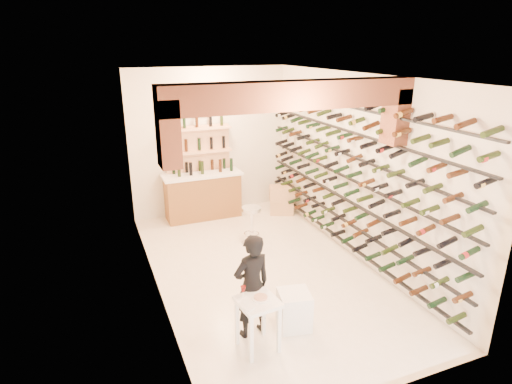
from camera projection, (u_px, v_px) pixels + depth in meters
ground at (263, 269)px, 7.27m from camera, size 6.00×6.00×0.00m
room_shell at (270, 143)px, 6.31m from camera, size 3.52×6.02×3.21m
wine_rack at (345, 173)px, 7.31m from camera, size 0.32×5.70×2.56m
back_counter at (203, 194)px, 9.31m from camera, size 1.70×0.62×1.29m
back_shelving at (199, 164)px, 9.32m from camera, size 1.40×0.31×2.73m
tasting_table at (258, 309)px, 5.21m from camera, size 0.53×0.53×0.84m
white_stool at (294, 310)px, 5.73m from camera, size 0.49×0.49×0.52m
person at (252, 286)px, 5.44m from camera, size 0.57×0.42×1.42m
chrome_barstool at (251, 223)px, 8.08m from camera, size 0.39×0.39×0.75m
crate_lower at (282, 207)px, 9.65m from camera, size 0.62×0.55×0.31m
crate_upper at (282, 194)px, 9.54m from camera, size 0.65×0.55×0.32m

